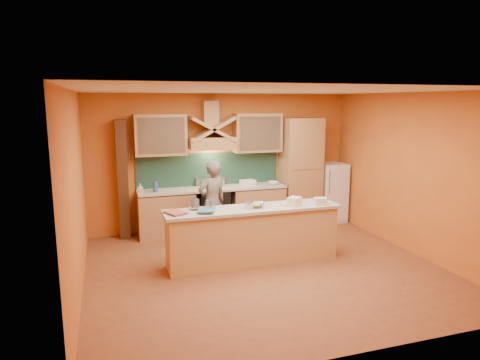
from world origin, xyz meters
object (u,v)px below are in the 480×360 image
object	(u,v)px
kitchen_scale	(249,206)
stove	(213,210)
fridge	(331,192)
person	(212,202)
mixing_bowl	(255,205)

from	to	relation	value
kitchen_scale	stove	bearing A→B (deg)	114.80
fridge	person	xyz separation A→B (m)	(-2.89, -0.70, 0.14)
fridge	person	world-z (taller)	person
kitchen_scale	person	bearing A→B (deg)	124.85
person	stove	bearing A→B (deg)	-121.92
fridge	mixing_bowl	size ratio (longest dim) A/B	4.54
person	kitchen_scale	distance (m)	1.32
kitchen_scale	mixing_bowl	xyz separation A→B (m)	(0.13, 0.09, -0.02)
stove	kitchen_scale	distance (m)	2.04
person	kitchen_scale	xyz separation A→B (m)	(0.30, -1.26, 0.21)
person	mixing_bowl	distance (m)	1.27
person	mixing_bowl	size ratio (longest dim) A/B	5.51
stove	kitchen_scale	size ratio (longest dim) A/B	7.22
fridge	person	bearing A→B (deg)	-166.31
stove	fridge	world-z (taller)	fridge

